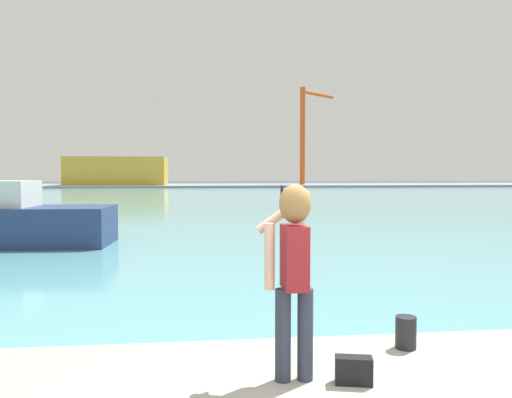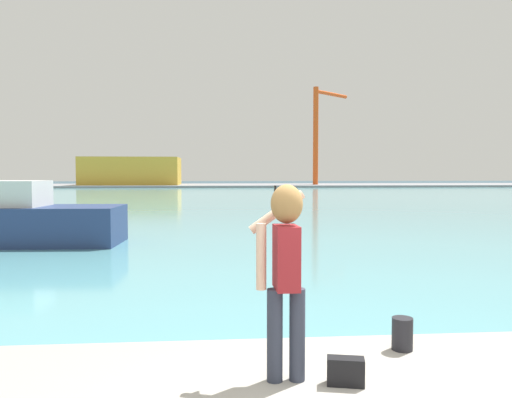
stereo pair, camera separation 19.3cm
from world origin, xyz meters
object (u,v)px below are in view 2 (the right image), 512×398
object	(u,v)px
port_crane	(319,127)
person_photographer	(285,261)
harbor_bollard	(402,334)
boat_moored	(32,221)
warehouse_left	(132,171)
handbag	(346,371)

from	to	relation	value
port_crane	person_photographer	bearing A→B (deg)	-102.22
harbor_bollard	boat_moored	distance (m)	15.07
harbor_bollard	warehouse_left	size ratio (longest dim) A/B	0.02
person_photographer	warehouse_left	xyz separation A→B (m)	(-16.27, 89.68, 1.24)
harbor_bollard	warehouse_left	distance (m)	90.77
port_crane	harbor_bollard	bearing A→B (deg)	-101.48
warehouse_left	boat_moored	bearing A→B (deg)	-83.04
harbor_bollard	handbag	bearing A→B (deg)	-135.91
handbag	port_crane	size ratio (longest dim) A/B	0.02
warehouse_left	harbor_bollard	bearing A→B (deg)	-78.82
handbag	harbor_bollard	world-z (taller)	harbor_bollard
handbag	harbor_bollard	xyz separation A→B (m)	(0.81, 0.79, 0.05)
person_photographer	warehouse_left	size ratio (longest dim) A/B	0.10
harbor_bollard	port_crane	bearing A→B (deg)	78.52
person_photographer	warehouse_left	distance (m)	91.15
handbag	boat_moored	xyz separation A→B (m)	(-7.45, 13.40, 0.09)
person_photographer	warehouse_left	bearing A→B (deg)	8.89
boat_moored	person_photographer	bearing A→B (deg)	-60.06
harbor_bollard	warehouse_left	xyz separation A→B (m)	(-17.59, 89.03, 2.14)
boat_moored	warehouse_left	size ratio (longest dim) A/B	0.33
person_photographer	handbag	distance (m)	1.08
boat_moored	port_crane	bearing A→B (deg)	73.28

